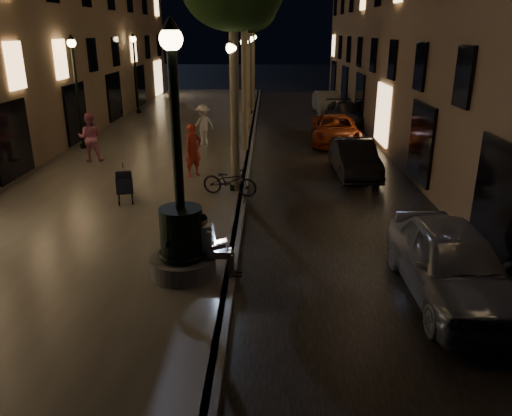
{
  "coord_description": "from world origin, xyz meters",
  "views": [
    {
      "loc": [
        0.79,
        -7.62,
        5.15
      ],
      "look_at": [
        0.54,
        3.0,
        1.36
      ],
      "focal_mm": 35.0,
      "sensor_mm": 36.0,
      "label": 1
    }
  ],
  "objects_px": {
    "tree_third": "(248,10)",
    "pedestrian_white": "(203,125)",
    "fountain_lamppost": "(181,230)",
    "lamp_left_b": "(76,78)",
    "pedestrian_red": "(193,150)",
    "lamp_curb_a": "(233,96)",
    "car_front": "(452,263)",
    "car_fifth": "(327,103)",
    "car_rear": "(345,114)",
    "bicycle": "(230,181)",
    "car_third": "(335,130)",
    "lamp_left_c": "(135,63)",
    "stroller": "(124,183)",
    "lamp_curb_d": "(254,57)",
    "lamp_curb_c": "(250,63)",
    "tree_far": "(253,9)",
    "lamp_curb_b": "(244,74)",
    "seated_man_laptop": "(211,243)",
    "car_second": "(354,158)",
    "pedestrian_pink": "(90,137)"
  },
  "relations": [
    {
      "from": "car_third",
      "to": "lamp_curb_a",
      "type": "bearing_deg",
      "value": -114.57
    },
    {
      "from": "lamp_curb_b",
      "to": "tree_far",
      "type": "bearing_deg",
      "value": 89.54
    },
    {
      "from": "stroller",
      "to": "pedestrian_white",
      "type": "relative_size",
      "value": 0.65
    },
    {
      "from": "car_front",
      "to": "pedestrian_white",
      "type": "relative_size",
      "value": 2.47
    },
    {
      "from": "stroller",
      "to": "lamp_curb_a",
      "type": "bearing_deg",
      "value": 5.29
    },
    {
      "from": "car_front",
      "to": "bicycle",
      "type": "relative_size",
      "value": 2.5
    },
    {
      "from": "seated_man_laptop",
      "to": "car_rear",
      "type": "distance_m",
      "value": 20.09
    },
    {
      "from": "pedestrian_pink",
      "to": "bicycle",
      "type": "height_order",
      "value": "pedestrian_pink"
    },
    {
      "from": "fountain_lamppost",
      "to": "seated_man_laptop",
      "type": "height_order",
      "value": "fountain_lamppost"
    },
    {
      "from": "lamp_curb_a",
      "to": "bicycle",
      "type": "relative_size",
      "value": 2.69
    },
    {
      "from": "lamp_curb_b",
      "to": "fountain_lamppost",
      "type": "bearing_deg",
      "value": -92.86
    },
    {
      "from": "bicycle",
      "to": "tree_far",
      "type": "bearing_deg",
      "value": 15.71
    },
    {
      "from": "tree_far",
      "to": "lamp_curb_d",
      "type": "xyz_separation_m",
      "value": [
        -0.08,
        6.0,
        -3.2
      ]
    },
    {
      "from": "lamp_curb_a",
      "to": "pedestrian_red",
      "type": "bearing_deg",
      "value": 133.33
    },
    {
      "from": "car_fifth",
      "to": "fountain_lamppost",
      "type": "bearing_deg",
      "value": -106.25
    },
    {
      "from": "lamp_curb_b",
      "to": "stroller",
      "type": "xyz_separation_m",
      "value": [
        -3.24,
        -9.27,
        -2.44
      ]
    },
    {
      "from": "seated_man_laptop",
      "to": "car_front",
      "type": "distance_m",
      "value": 4.91
    },
    {
      "from": "lamp_curb_d",
      "to": "stroller",
      "type": "distance_m",
      "value": 25.6
    },
    {
      "from": "car_third",
      "to": "pedestrian_white",
      "type": "xyz_separation_m",
      "value": [
        -6.17,
        -1.24,
        0.44
      ]
    },
    {
      "from": "fountain_lamppost",
      "to": "lamp_left_b",
      "type": "bearing_deg",
      "value": 118.07
    },
    {
      "from": "car_rear",
      "to": "pedestrian_pink",
      "type": "relative_size",
      "value": 2.28
    },
    {
      "from": "tree_far",
      "to": "car_third",
      "type": "bearing_deg",
      "value": -66.79
    },
    {
      "from": "lamp_curb_b",
      "to": "car_second",
      "type": "xyz_separation_m",
      "value": [
        4.33,
        -5.43,
        -2.58
      ]
    },
    {
      "from": "car_front",
      "to": "car_fifth",
      "type": "distance_m",
      "value": 23.96
    },
    {
      "from": "tree_far",
      "to": "car_rear",
      "type": "height_order",
      "value": "tree_far"
    },
    {
      "from": "tree_far",
      "to": "stroller",
      "type": "height_order",
      "value": "tree_far"
    },
    {
      "from": "pedestrian_red",
      "to": "bicycle",
      "type": "height_order",
      "value": "pedestrian_red"
    },
    {
      "from": "pedestrian_white",
      "to": "stroller",
      "type": "bearing_deg",
      "value": 43.38
    },
    {
      "from": "fountain_lamppost",
      "to": "car_rear",
      "type": "xyz_separation_m",
      "value": [
        6.2,
        19.29,
        -0.58
      ]
    },
    {
      "from": "car_third",
      "to": "car_fifth",
      "type": "bearing_deg",
      "value": 89.14
    },
    {
      "from": "lamp_left_c",
      "to": "pedestrian_white",
      "type": "relative_size",
      "value": 2.66
    },
    {
      "from": "tree_far",
      "to": "car_fifth",
      "type": "xyz_separation_m",
      "value": [
        4.88,
        -0.54,
        -5.74
      ]
    },
    {
      "from": "tree_far",
      "to": "lamp_curb_b",
      "type": "relative_size",
      "value": 1.56
    },
    {
      "from": "tree_third",
      "to": "lamp_left_c",
      "type": "distance_m",
      "value": 8.65
    },
    {
      "from": "lamp_curb_d",
      "to": "bicycle",
      "type": "relative_size",
      "value": 2.69
    },
    {
      "from": "car_rear",
      "to": "car_front",
      "type": "bearing_deg",
      "value": -94.92
    },
    {
      "from": "car_fifth",
      "to": "lamp_left_b",
      "type": "bearing_deg",
      "value": -139.14
    },
    {
      "from": "lamp_curb_c",
      "to": "bicycle",
      "type": "distance_m",
      "value": 16.74
    },
    {
      "from": "pedestrian_red",
      "to": "lamp_curb_a",
      "type": "bearing_deg",
      "value": -91.4
    },
    {
      "from": "fountain_lamppost",
      "to": "lamp_left_b",
      "type": "xyz_separation_m",
      "value": [
        -6.4,
        12.0,
        2.02
      ]
    },
    {
      "from": "bicycle",
      "to": "pedestrian_pink",
      "type": "bearing_deg",
      "value": 70.14
    },
    {
      "from": "lamp_curb_c",
      "to": "car_third",
      "type": "distance_m",
      "value": 9.31
    },
    {
      "from": "tree_third",
      "to": "pedestrian_white",
      "type": "xyz_separation_m",
      "value": [
        -1.87,
        -5.08,
        -5.03
      ]
    },
    {
      "from": "lamp_curb_c",
      "to": "pedestrian_red",
      "type": "height_order",
      "value": "lamp_curb_c"
    },
    {
      "from": "tree_third",
      "to": "stroller",
      "type": "xyz_separation_m",
      "value": [
        -3.24,
        -13.27,
        -5.35
      ]
    },
    {
      "from": "lamp_curb_d",
      "to": "car_rear",
      "type": "xyz_separation_m",
      "value": [
        5.5,
        -10.71,
        -2.6
      ]
    },
    {
      "from": "fountain_lamppost",
      "to": "car_rear",
      "type": "relative_size",
      "value": 1.19
    },
    {
      "from": "tree_third",
      "to": "car_rear",
      "type": "distance_m",
      "value": 7.89
    },
    {
      "from": "car_third",
      "to": "pedestrian_red",
      "type": "bearing_deg",
      "value": -128.63
    },
    {
      "from": "lamp_curb_c",
      "to": "stroller",
      "type": "height_order",
      "value": "lamp_curb_c"
    }
  ]
}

